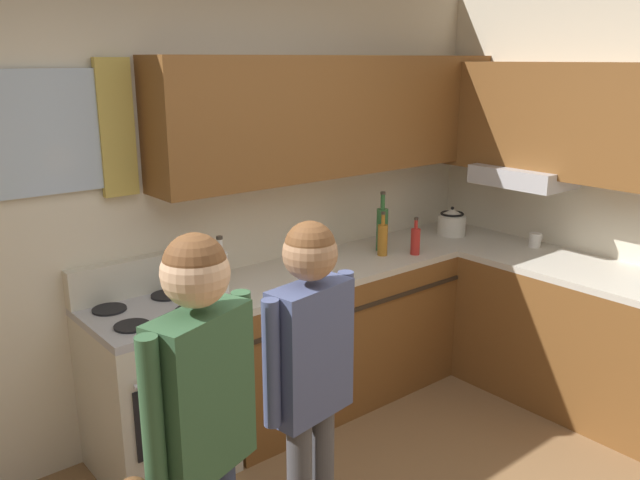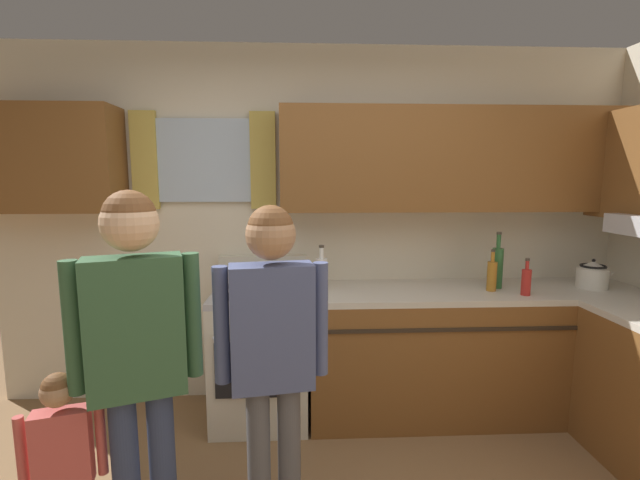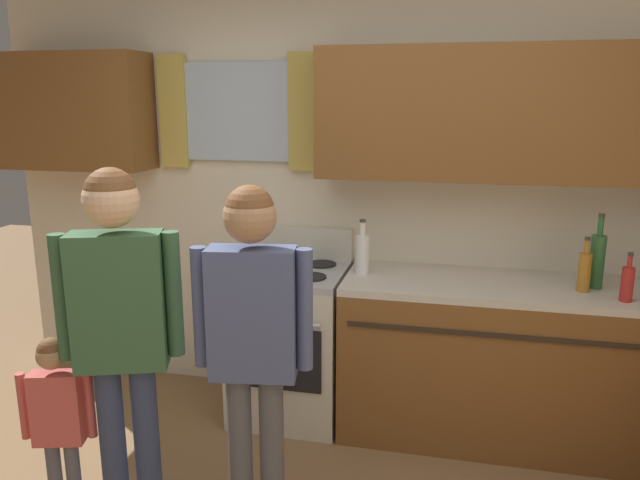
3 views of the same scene
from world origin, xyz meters
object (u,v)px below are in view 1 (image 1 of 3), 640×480
Objects in this scene: stove_oven at (156,388)px; bottle_milk_white at (221,271)px; stovetop_kettle at (452,222)px; adult_in_plaid at (310,364)px; bottle_wine_green at (382,228)px; bottle_sauce_red at (415,240)px; adult_holding_child at (203,410)px; bottle_oil_amber at (383,239)px; mug_ceramic_white at (535,240)px.

stove_oven is 0.69m from bottle_milk_white.
adult_in_plaid is (-2.17, -1.09, -0.02)m from stovetop_kettle.
bottle_wine_green reaches higher than bottle_sauce_red.
bottle_wine_green is at bearing 30.96° from adult_holding_child.
stovetop_kettle is at bearing 16.50° from bottle_sauce_red.
stovetop_kettle is (2.32, -0.01, 0.53)m from stove_oven.
bottle_sauce_red is 1.35m from bottle_milk_white.
bottle_wine_green is 1.23m from bottle_milk_white.
bottle_sauce_red is 0.86× the size of bottle_oil_amber.
adult_holding_child reaches higher than bottle_milk_white.
stovetop_kettle is at bearing 23.69° from adult_holding_child.
bottle_oil_amber reaches higher than bottle_sauce_red.
adult_in_plaid is at bearing -143.88° from bottle_oil_amber.
bottle_wine_green reaches higher than bottle_milk_white.
mug_ceramic_white is (2.09, -0.58, -0.07)m from bottle_milk_white.
bottle_sauce_red is 0.59m from stovetop_kettle.
adult_in_plaid is (-2.35, -0.52, 0.03)m from mug_ceramic_white.
stovetop_kettle is at bearing 26.62° from adult_in_plaid.
mug_ceramic_white is 2.95m from adult_holding_child.
bottle_oil_amber reaches higher than mug_ceramic_white.
bottle_milk_white is at bearing 56.50° from adult_holding_child.
stovetop_kettle is 2.42m from adult_in_plaid.
bottle_wine_green reaches higher than bottle_oil_amber.
bottle_wine_green is 2.36m from adult_holding_child.
adult_in_plaid reaches higher than mug_ceramic_white.
bottle_milk_white is 0.20× the size of adult_in_plaid.
adult_holding_child is at bearing -149.82° from bottle_oil_amber.
bottle_milk_white reaches higher than mug_ceramic_white.
stove_oven is at bearing 174.08° from bottle_sauce_red.
stovetop_kettle is (-0.19, 0.56, 0.05)m from mug_ceramic_white.
stove_oven is 4.48× the size of bottle_sauce_red.
stovetop_kettle is (1.90, -0.02, -0.02)m from bottle_milk_white.
bottle_oil_amber is (1.58, -0.06, 0.54)m from stove_oven.
adult_in_plaid is at bearing -150.15° from bottle_sauce_red.
bottle_oil_amber is 2.28× the size of mug_ceramic_white.
bottle_oil_amber is (1.16, -0.07, -0.01)m from bottle_milk_white.
stovetop_kettle is 2.94m from adult_holding_child.
bottle_wine_green is at bearing 0.59° from bottle_milk_white.
mug_ceramic_white is 0.59m from stovetop_kettle.
adult_in_plaid reaches higher than stove_oven.
bottle_sauce_red is (0.10, -0.20, -0.06)m from bottle_wine_green.
adult_holding_child reaches higher than bottle_oil_amber.
bottle_wine_green is 1.60× the size of bottle_sauce_red.
bottle_oil_amber is at bearing 30.18° from adult_holding_child.
stove_oven is 2.38m from stovetop_kettle.
stove_oven is 1.37m from adult_holding_child.
stove_oven is at bearing 167.07° from mug_ceramic_white.
adult_in_plaid is at bearing -167.44° from mug_ceramic_white.
bottle_sauce_red is at bearing 152.41° from mug_ceramic_white.
stovetop_kettle reaches higher than stove_oven.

